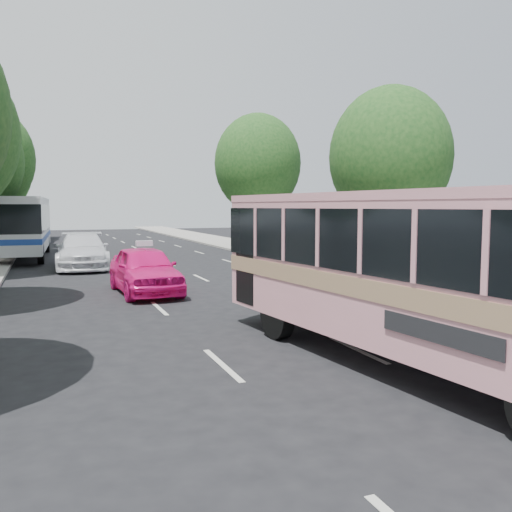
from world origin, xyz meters
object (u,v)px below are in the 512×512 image
tour_coach_front (23,222)px  tour_coach_rear (27,217)px  pink_taxi (145,270)px  pink_bus (414,259)px  white_pickup (82,251)px

tour_coach_front → tour_coach_rear: bearing=93.2°
pink_taxi → tour_coach_front: (-4.25, 15.24, 1.25)m
pink_taxi → tour_coach_front: size_ratio=0.41×
tour_coach_rear → pink_bus: bearing=-74.8°
tour_coach_front → pink_taxi: bearing=-72.1°
pink_bus → tour_coach_rear: (-7.60, 41.61, 0.09)m
pink_taxi → tour_coach_front: tour_coach_front is taller
white_pickup → pink_bus: bearing=-73.1°
white_pickup → tour_coach_front: size_ratio=0.50×
pink_bus → tour_coach_rear: 42.30m
pink_bus → tour_coach_front: bearing=99.2°
pink_taxi → white_pickup: (-1.48, 8.59, 0.03)m
pink_taxi → pink_bus: bearing=-75.5°
pink_taxi → white_pickup: size_ratio=0.82×
pink_taxi → white_pickup: bearing=97.4°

